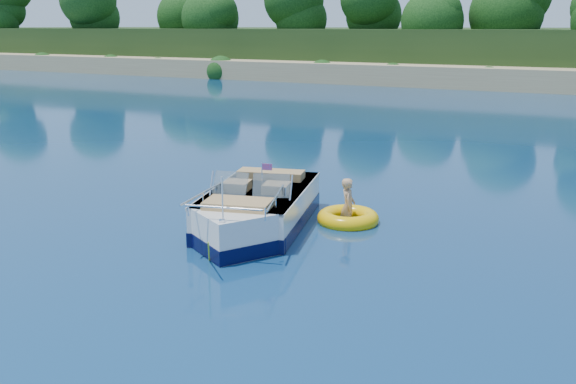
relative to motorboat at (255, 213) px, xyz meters
The scene contains 6 objects.
ground 1.40m from the motorboat, 145.45° to the right, with size 160.00×160.00×0.00m, color #0A254C.
shoreline 63.02m from the motorboat, 91.02° to the left, with size 170.00×59.00×6.00m.
treeline 40.59m from the motorboat, 91.53° to the left, with size 150.00×7.12×8.19m.
motorboat is the anchor object (origin of this frame).
tow_tube 2.12m from the motorboat, 40.22° to the left, with size 1.59×1.59×0.37m.
boy 2.16m from the motorboat, 42.32° to the left, with size 0.49×0.32×1.36m, color tan.
Camera 1 is at (7.79, -10.71, 4.28)m, focal length 40.00 mm.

